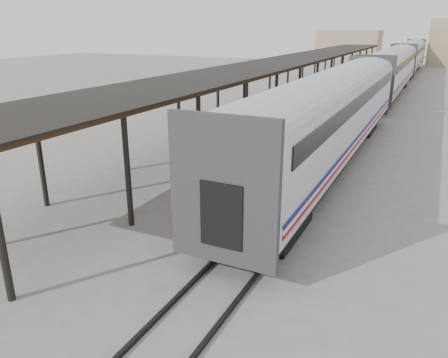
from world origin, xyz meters
The scene contains 10 objects.
ground centered at (0.00, 0.00, 0.00)m, with size 160.00×160.00×0.00m, color slate.
train centered at (3.19, 33.79, 2.69)m, with size 3.45×76.01×4.01m.
canopy centered at (-3.40, 24.00, 4.00)m, with size 4.90×64.30×4.15m.
rails centered at (3.20, 34.00, 0.06)m, with size 1.54×150.00×0.12m.
building_left centered at (-10.00, 82.00, 3.00)m, with size 12.00×8.00×6.00m, color tan.
baggage_cart centered at (0.77, -0.28, 0.65)m, with size 1.65×2.58×0.86m.
suitcase_stack centered at (0.58, 0.07, 1.05)m, with size 1.19×1.25×0.57m.
luggage_tug centered at (-3.14, 17.51, 0.57)m, with size 0.95×1.46×1.25m.
porter centered at (1.02, -0.93, 1.63)m, with size 0.57×0.37×1.55m, color navy.
pedestrian centered at (-2.15, 16.10, 0.88)m, with size 1.03×0.43×1.75m, color black.
Camera 1 is at (7.75, -13.22, 6.64)m, focal length 35.00 mm.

